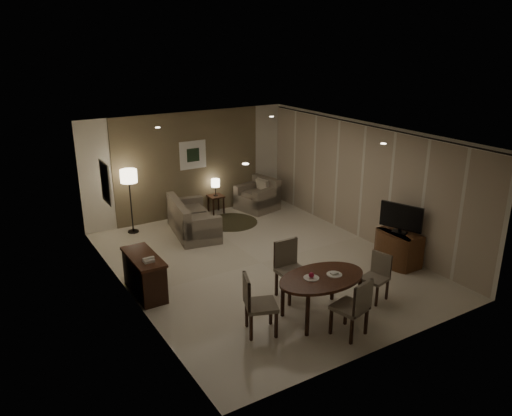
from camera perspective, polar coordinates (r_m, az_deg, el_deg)
room_shell at (r=10.26m, az=-0.58°, el=1.37°), size 5.50×7.00×2.70m
taupe_accent at (r=12.91m, az=-7.64°, el=4.92°), size 3.96×0.03×2.70m
curtain_wall at (r=11.53m, az=11.99°, el=2.79°), size 0.08×6.70×2.58m
curtain_rod at (r=11.24m, az=12.46°, el=9.26°), size 0.03×6.80×0.03m
art_back_frame at (r=12.87m, az=-7.23°, el=6.04°), size 0.72×0.03×0.72m
art_back_canvas at (r=12.86m, az=-7.20°, el=6.03°), size 0.34×0.01×0.34m
art_left_frame at (r=9.84m, az=-16.82°, el=2.78°), size 0.03×0.60×0.80m
art_left_canvas at (r=9.84m, az=-16.74°, el=2.80°), size 0.01×0.46×0.64m
downlight_nl at (r=7.39m, az=-1.20°, el=5.06°), size 0.10×0.10×0.01m
downlight_nr at (r=9.09m, az=14.36°, el=7.14°), size 0.10×0.10×0.01m
downlight_fl at (r=10.59m, az=-11.18°, el=9.01°), size 0.10×0.10×0.01m
downlight_fr at (r=11.84m, az=1.79°, el=10.40°), size 0.10×0.10×0.01m
console_desk at (r=9.34m, az=-12.62°, el=-7.46°), size 0.48×1.20×0.75m
telephone at (r=8.90m, az=-12.17°, el=-5.78°), size 0.20×0.14×0.09m
tv_cabinet at (r=10.68m, az=16.00°, el=-4.42°), size 0.48×0.90×0.70m
flat_tv at (r=10.42m, az=16.25°, el=-1.06°), size 0.36×0.85×0.60m
dining_table at (r=8.50m, az=7.43°, el=-10.02°), size 1.56×0.98×0.73m
chair_near at (r=8.04m, az=10.64°, el=-11.02°), size 0.57×0.57×0.98m
chair_far at (r=8.94m, az=4.24°, el=-7.21°), size 0.51×0.51×1.04m
chair_left at (r=7.95m, az=0.60°, el=-10.97°), size 0.62×0.62×0.99m
chair_right at (r=9.14m, az=13.40°, el=-7.79°), size 0.50×0.50×0.85m
plate_a at (r=8.25m, az=6.34°, el=-7.95°), size 0.26×0.26×0.02m
plate_b at (r=8.42m, az=8.94°, el=-7.52°), size 0.26×0.26×0.02m
fruit_apple at (r=8.23m, az=6.35°, el=-7.62°), size 0.09×0.09×0.09m
napkin at (r=8.40m, az=8.95°, el=-7.38°), size 0.12×0.08×0.03m
round_rug at (r=12.65m, az=-2.84°, el=-1.62°), size 1.32×1.32×0.01m
sofa at (r=11.89m, az=-7.18°, el=-1.02°), size 1.89×1.17×0.83m
armchair at (r=13.45m, az=0.13°, el=1.55°), size 1.08×1.12×0.84m
side_table at (r=13.27m, az=-4.59°, el=0.43°), size 0.38×0.38×0.48m
table_lamp at (r=13.12m, az=-4.65°, el=2.46°), size 0.22×0.22×0.50m
floor_lamp at (r=12.12m, az=-14.12°, el=0.72°), size 0.39×0.39×1.55m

